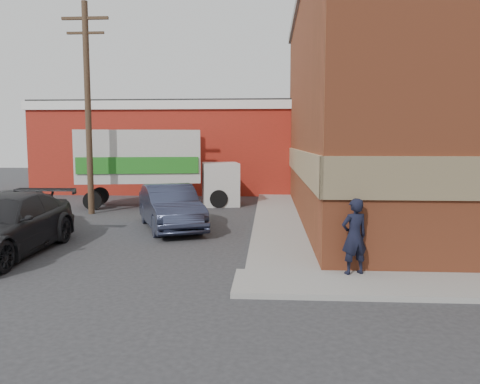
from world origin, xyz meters
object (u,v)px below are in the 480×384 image
(warehouse, at_px, (175,147))
(sedan, at_px, (170,207))
(utility_pole, at_px, (88,104))
(man, at_px, (354,236))
(brick_building, at_px, (472,104))
(suv_a, at_px, (23,212))
(suv_b, at_px, (2,226))
(box_truck, at_px, (155,163))

(warehouse, distance_m, sedan, 14.74)
(utility_pole, bearing_deg, man, -43.64)
(utility_pole, height_order, man, utility_pole)
(warehouse, relative_size, utility_pole, 1.81)
(brick_building, relative_size, sedan, 3.78)
(warehouse, height_order, suv_a, warehouse)
(suv_b, distance_m, box_truck, 10.42)
(sedan, xyz_separation_m, suv_a, (-4.93, -1.06, -0.06))
(sedan, distance_m, suv_b, 5.67)
(sedan, distance_m, box_truck, 6.44)
(utility_pole, height_order, sedan, utility_pole)
(man, xyz_separation_m, suv_a, (-10.41, 4.85, -0.25))
(sedan, height_order, box_truck, box_truck)
(brick_building, xyz_separation_m, suv_b, (-15.58, -7.54, -3.85))
(man, xyz_separation_m, box_truck, (-7.48, 11.88, 1.14))
(utility_pole, relative_size, man, 5.17)
(brick_building, relative_size, box_truck, 2.35)
(man, bearing_deg, utility_pole, -64.17)
(utility_pole, height_order, box_truck, utility_pole)
(warehouse, bearing_deg, brick_building, -37.20)
(man, distance_m, sedan, 8.06)
(suv_a, distance_m, suv_b, 3.34)
(suv_b, bearing_deg, warehouse, 85.60)
(warehouse, relative_size, man, 9.35)
(utility_pole, height_order, suv_a, utility_pole)
(sedan, bearing_deg, utility_pole, 119.15)
(warehouse, bearing_deg, box_truck, -85.08)
(utility_pole, bearing_deg, sedan, -38.37)
(brick_building, height_order, box_truck, brick_building)
(brick_building, bearing_deg, box_truck, 169.17)
(utility_pole, bearing_deg, warehouse, 82.23)
(brick_building, xyz_separation_m, warehouse, (-14.50, 11.00, -1.87))
(utility_pole, bearing_deg, box_truck, 49.84)
(utility_pole, distance_m, man, 13.92)
(man, bearing_deg, warehouse, -88.48)
(utility_pole, distance_m, sedan, 6.68)
(sedan, bearing_deg, suv_b, -154.62)
(box_truck, bearing_deg, utility_pole, -140.88)
(brick_building, height_order, utility_pole, brick_building)
(suv_a, bearing_deg, warehouse, 51.41)
(warehouse, distance_m, utility_pole, 11.27)
(man, xyz_separation_m, sedan, (-5.48, 5.91, -0.20))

